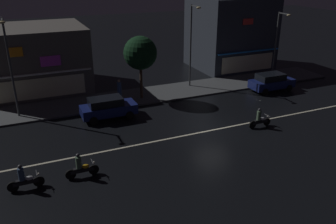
% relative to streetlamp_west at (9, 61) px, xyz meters
% --- Properties ---
extents(ground_plane, '(140.00, 140.00, 0.00)m').
position_rel_streetlamp_west_xyz_m(ground_plane, '(12.87, -7.99, -4.60)').
color(ground_plane, black).
extents(lane_divider_stripe, '(34.00, 0.16, 0.01)m').
position_rel_streetlamp_west_xyz_m(lane_divider_stripe, '(12.87, -7.99, -4.59)').
color(lane_divider_stripe, beige).
rests_on(lane_divider_stripe, ground).
extents(sidewalk_far, '(35.78, 4.29, 0.14)m').
position_rel_streetlamp_west_xyz_m(sidewalk_far, '(12.87, 0.84, -4.53)').
color(sidewalk_far, '#424447').
rests_on(sidewalk_far, ground).
extents(storefront_left_block, '(8.16, 7.83, 8.02)m').
position_rel_streetlamp_west_xyz_m(storefront_left_block, '(23.60, 6.82, -0.59)').
color(storefront_left_block, '#2D333D').
rests_on(storefront_left_block, ground).
extents(storefront_center_block, '(9.22, 8.45, 6.01)m').
position_rel_streetlamp_west_xyz_m(storefront_center_block, '(2.13, 7.13, -1.59)').
color(storefront_center_block, '#56514C').
rests_on(storefront_center_block, ground).
extents(streetlamp_west, '(0.44, 1.64, 7.61)m').
position_rel_streetlamp_west_xyz_m(streetlamp_west, '(0.00, 0.00, 0.00)').
color(streetlamp_west, '#47494C').
rests_on(streetlamp_west, sidewalk_far).
extents(streetlamp_mid, '(0.44, 1.64, 7.78)m').
position_rel_streetlamp_west_xyz_m(streetlamp_mid, '(15.88, 1.48, 0.08)').
color(streetlamp_mid, '#47494C').
rests_on(streetlamp_mid, sidewalk_far).
extents(streetlamp_east, '(0.44, 1.64, 6.76)m').
position_rel_streetlamp_west_xyz_m(streetlamp_east, '(25.37, 0.65, -0.44)').
color(streetlamp_east, '#47494C').
rests_on(streetlamp_east, sidewalk_far).
extents(pedestrian_on_sidewalk, '(0.38, 0.38, 2.00)m').
position_rel_streetlamp_west_xyz_m(pedestrian_on_sidewalk, '(8.24, 0.05, -3.53)').
color(pedestrian_on_sidewalk, '#334766').
rests_on(pedestrian_on_sidewalk, sidewalk_far).
extents(street_tree, '(2.90, 2.90, 5.53)m').
position_rel_streetlamp_west_xyz_m(street_tree, '(10.32, 0.27, -0.39)').
color(street_tree, '#473323').
rests_on(street_tree, sidewalk_far).
extents(parked_car_near_kerb, '(4.30, 1.98, 1.67)m').
position_rel_streetlamp_west_xyz_m(parked_car_near_kerb, '(6.50, -2.68, -3.73)').
color(parked_car_near_kerb, navy).
rests_on(parked_car_near_kerb, ground).
extents(parked_car_trailing, '(4.30, 1.98, 1.67)m').
position_rel_streetlamp_west_xyz_m(parked_car_trailing, '(22.60, -2.40, -3.73)').
color(parked_car_trailing, navy).
rests_on(parked_car_trailing, ground).
extents(motorcycle_lead, '(1.90, 0.60, 1.52)m').
position_rel_streetlamp_west_xyz_m(motorcycle_lead, '(2.96, -10.38, -3.96)').
color(motorcycle_lead, black).
rests_on(motorcycle_lead, ground).
extents(motorcycle_following, '(1.90, 0.60, 1.52)m').
position_rel_streetlamp_west_xyz_m(motorcycle_following, '(-0.03, -10.38, -3.96)').
color(motorcycle_following, black).
rests_on(motorcycle_following, ground).
extents(motorcycle_opposite_lane, '(1.90, 0.60, 1.52)m').
position_rel_streetlamp_west_xyz_m(motorcycle_opposite_lane, '(16.34, -8.89, -3.96)').
color(motorcycle_opposite_lane, black).
rests_on(motorcycle_opposite_lane, ground).
extents(traffic_cone, '(0.36, 0.36, 0.55)m').
position_rel_streetlamp_west_xyz_m(traffic_cone, '(7.01, -2.10, -4.32)').
color(traffic_cone, orange).
rests_on(traffic_cone, ground).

